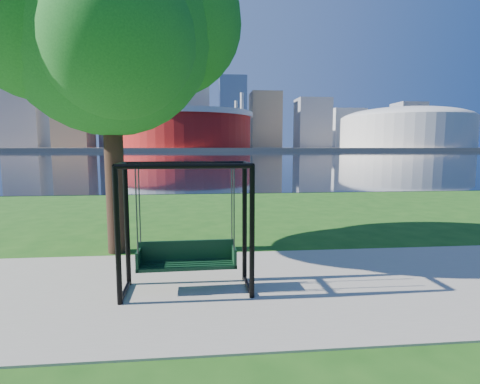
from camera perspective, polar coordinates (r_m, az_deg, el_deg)
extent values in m
plane|color=#1E5114|center=(6.77, -2.56, -12.96)|extent=(900.00, 900.00, 0.00)
cube|color=#9E937F|center=(6.30, -2.30, -14.36)|extent=(120.00, 4.00, 0.03)
cube|color=black|center=(108.39, -5.54, 5.58)|extent=(900.00, 180.00, 0.02)
cube|color=#937F60|center=(312.37, -5.67, 6.55)|extent=(900.00, 228.00, 2.00)
cylinder|color=maroon|center=(241.80, -8.08, 9.29)|extent=(80.00, 80.00, 22.00)
cylinder|color=silver|center=(242.40, -8.12, 11.54)|extent=(83.00, 83.00, 3.00)
cylinder|color=silver|center=(261.87, -0.60, 10.26)|extent=(2.00, 2.00, 32.00)
cylinder|color=silver|center=(264.29, -15.19, 9.99)|extent=(2.00, 2.00, 32.00)
cylinder|color=silver|center=(226.95, -16.78, 10.50)|extent=(2.00, 2.00, 32.00)
cylinder|color=silver|center=(224.13, 0.28, 10.84)|extent=(2.00, 2.00, 32.00)
cylinder|color=beige|center=(276.89, 23.83, 8.26)|extent=(84.00, 84.00, 20.00)
ellipsoid|color=beige|center=(277.35, 23.92, 10.11)|extent=(84.00, 84.00, 15.12)
cube|color=gray|center=(347.18, -29.99, 11.00)|extent=(28.00, 28.00, 62.00)
cube|color=#998466|center=(325.12, -24.24, 13.96)|extent=(26.00, 26.00, 88.00)
cube|color=slate|center=(341.88, -17.98, 14.43)|extent=(30.00, 24.00, 95.00)
cube|color=gray|center=(315.91, -13.22, 13.14)|extent=(24.00, 24.00, 72.00)
cube|color=silver|center=(343.80, -7.47, 13.40)|extent=(32.00, 28.00, 80.00)
cube|color=slate|center=(318.67, -1.13, 11.99)|extent=(22.00, 22.00, 58.00)
cube|color=#998466|center=(336.79, 3.85, 10.84)|extent=(26.00, 26.00, 48.00)
cube|color=gray|center=(335.85, 10.99, 10.23)|extent=(28.00, 24.00, 42.00)
cube|color=silver|center=(372.29, 15.84, 9.29)|extent=(30.00, 26.00, 36.00)
cube|color=gray|center=(375.84, 24.20, 9.24)|extent=(24.00, 24.00, 40.00)
cube|color=#998466|center=(409.33, 28.03, 8.23)|extent=(26.00, 26.00, 32.00)
sphere|color=#998466|center=(334.83, -24.67, 22.03)|extent=(10.00, 10.00, 10.00)
cylinder|color=black|center=(5.63, -18.17, -6.66)|extent=(0.08, 0.08, 2.03)
cylinder|color=black|center=(5.59, 1.84, -6.40)|extent=(0.08, 0.08, 2.03)
cylinder|color=black|center=(6.39, -16.84, -5.02)|extent=(0.08, 0.08, 2.03)
cylinder|color=black|center=(6.36, 0.70, -4.78)|extent=(0.08, 0.08, 2.03)
cylinder|color=black|center=(5.38, -8.37, 3.92)|extent=(1.94, 0.13, 0.08)
cylinder|color=black|center=(6.17, -8.25, 4.28)|extent=(1.94, 0.13, 0.08)
cylinder|color=black|center=(5.87, -17.82, 3.90)|extent=(0.10, 0.79, 0.08)
cylinder|color=black|center=(6.27, -17.15, -14.22)|extent=(0.09, 0.79, 0.06)
cylinder|color=black|center=(5.84, 1.26, 4.21)|extent=(0.10, 0.79, 0.08)
cylinder|color=black|center=(6.24, 1.21, -14.01)|extent=(0.09, 0.79, 0.06)
cube|color=black|center=(6.06, -8.04, -11.03)|extent=(1.55, 0.44, 0.05)
cube|color=black|center=(6.17, -8.06, -8.83)|extent=(1.54, 0.09, 0.33)
cube|color=black|center=(6.08, -15.20, -9.93)|extent=(0.06, 0.40, 0.30)
cube|color=black|center=(6.06, -0.91, -9.75)|extent=(0.06, 0.40, 0.30)
cylinder|color=#38383D|center=(5.75, -15.48, -2.93)|extent=(0.02, 0.02, 1.28)
cylinder|color=#38383D|center=(5.72, -0.91, -2.72)|extent=(0.02, 0.02, 1.28)
cylinder|color=#38383D|center=(6.06, -15.05, -2.41)|extent=(0.02, 0.02, 1.28)
cylinder|color=#38383D|center=(6.04, -1.26, -2.21)|extent=(0.02, 0.02, 1.28)
cylinder|color=black|center=(8.47, -18.62, 4.39)|extent=(0.40, 0.40, 3.97)
sphere|color=#1C5F1E|center=(8.80, -19.35, 22.28)|extent=(4.33, 4.33, 4.33)
sphere|color=#1C5F1E|center=(9.24, -10.82, 24.09)|extent=(3.25, 3.25, 3.25)
sphere|color=#1C5F1E|center=(8.82, -27.45, 23.11)|extent=(3.43, 3.43, 3.43)
sphere|color=#1C5F1E|center=(7.67, -18.25, 21.22)|extent=(2.89, 2.89, 2.89)
sphere|color=#1C5F1E|center=(10.14, -21.22, 24.32)|extent=(3.07, 3.07, 3.07)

